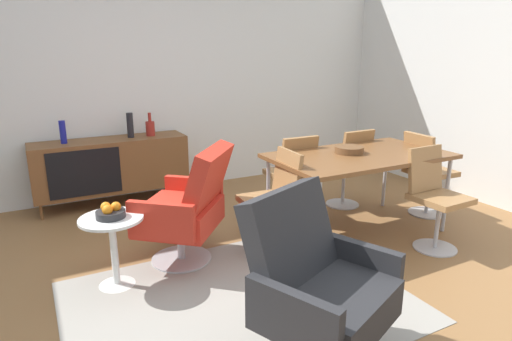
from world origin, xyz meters
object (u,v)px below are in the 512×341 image
wooden_bowl_on_table (349,150)px  side_table_round (113,244)px  dining_chair_far_end (426,171)px  fruit_bowl (110,212)px  dining_chair_back_right (348,165)px  armchair_black_shell (317,284)px  dining_chair_front_right (435,194)px  lounge_chair_red (187,206)px  dining_chair_back_left (292,173)px  sideboard (111,165)px  vase_cobalt (150,128)px  dining_table (359,159)px  dining_chair_near_window (274,198)px  vase_ceramic_small (63,132)px  vase_sculptural_dark (130,125)px

wooden_bowl_on_table → side_table_round: (-2.11, -0.04, -0.45)m
dining_chair_far_end → fruit_bowl: size_ratio=4.28×
wooden_bowl_on_table → dining_chair_back_right: bearing=49.4°
dining_chair_far_end → armchair_black_shell: bearing=-150.5°
dining_chair_front_right → lounge_chair_red: 2.05m
dining_chair_back_right → dining_chair_back_left: size_ratio=1.00×
sideboard → wooden_bowl_on_table: (1.79, -1.77, 0.33)m
armchair_black_shell → dining_chair_front_right: bearing=22.6°
sideboard → armchair_black_shell: armchair_black_shell is taller
vase_cobalt → dining_table: bearing=-52.8°
dining_chair_near_window → fruit_bowl: dining_chair_near_window is taller
vase_ceramic_small → dining_chair_near_window: (1.41, -1.85, -0.37)m
lounge_chair_red → dining_chair_far_end: bearing=-3.5°
vase_ceramic_small → dining_chair_near_window: size_ratio=0.27×
dining_chair_front_right → armchair_black_shell: 1.86m
sideboard → dining_chair_back_left: bearing=-40.6°
dining_chair_front_right → dining_chair_near_window: (-1.24, 0.56, 0.00)m
vase_cobalt → dining_chair_back_left: size_ratio=0.30×
dining_chair_far_end → dining_chair_back_left: bearing=155.9°
sideboard → vase_ceramic_small: vase_ceramic_small is taller
dining_chair_back_left → dining_chair_far_end: (1.24, -0.55, 0.00)m
vase_cobalt → wooden_bowl_on_table: size_ratio=0.98×
vase_sculptural_dark → dining_chair_far_end: (2.51, -1.85, -0.39)m
vase_sculptural_dark → dining_chair_near_window: 2.03m
vase_sculptural_dark → wooden_bowl_on_table: vase_sculptural_dark is taller
fruit_bowl → side_table_round: bearing=-33.2°
lounge_chair_red → vase_sculptural_dark: bearing=91.4°
wooden_bowl_on_table → lounge_chair_red: bearing=177.1°
wooden_bowl_on_table → dining_chair_front_right: (0.41, -0.64, -0.30)m
vase_cobalt → vase_ceramic_small: size_ratio=1.10×
dining_chair_front_right → fruit_bowl: size_ratio=4.28×
vase_cobalt → lounge_chair_red: (-0.17, -1.69, -0.34)m
dining_chair_near_window → wooden_bowl_on_table: bearing=5.7°
vase_cobalt → vase_ceramic_small: bearing=180.0°
dining_chair_back_right → dining_chair_far_end: (0.54, -0.55, 0.00)m
vase_cobalt → dining_table: size_ratio=0.16×
dining_chair_back_right → dining_chair_near_window: (-1.24, -0.56, 0.00)m
dining_chair_near_window → lounge_chair_red: 0.71m
fruit_bowl → dining_chair_back_right: bearing=11.6°
vase_sculptural_dark → dining_chair_near_window: bearing=-68.5°
sideboard → fruit_bowl: (-0.32, -1.81, 0.12)m
dining_chair_front_right → fruit_bowl: dining_chair_front_right is taller
vase_ceramic_small → fruit_bowl: vase_ceramic_small is taller
dining_table → dining_chair_far_end: (0.89, 0.00, -0.23)m
dining_table → vase_sculptural_dark: bearing=131.2°
armchair_black_shell → dining_chair_far_end: bearing=29.5°
sideboard → dining_chair_near_window: 2.09m
vase_cobalt → dining_chair_far_end: 2.96m
vase_cobalt → dining_chair_back_left: 1.70m
dining_table → dining_chair_back_left: bearing=122.2°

